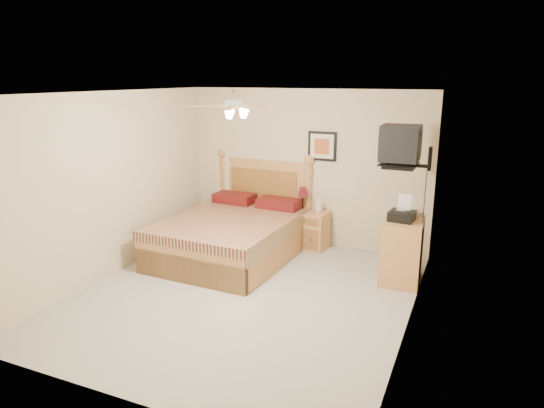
{
  "coord_description": "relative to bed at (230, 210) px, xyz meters",
  "views": [
    {
      "loc": [
        2.55,
        -5.04,
        2.68
      ],
      "look_at": [
        -0.01,
        0.9,
        0.97
      ],
      "focal_mm": 32.0,
      "sensor_mm": 36.0,
      "label": 1
    }
  ],
  "objects": [
    {
      "name": "wall_front",
      "position": [
        0.79,
        -3.37,
        0.51
      ],
      "size": [
        4.0,
        0.04,
        2.5
      ],
      "primitive_type": "cube",
      "color": "beige",
      "rests_on": "ground"
    },
    {
      "name": "fax_machine",
      "position": [
        2.49,
        0.08,
        0.28
      ],
      "size": [
        0.35,
        0.36,
        0.33
      ],
      "primitive_type": null,
      "rotation": [
        0.0,
        0.0,
        -0.1
      ],
      "color": "black",
      "rests_on": "dresser"
    },
    {
      "name": "bed",
      "position": [
        0.0,
        0.0,
        0.0
      ],
      "size": [
        1.83,
        2.35,
        1.48
      ],
      "primitive_type": null,
      "rotation": [
        0.0,
        0.0,
        -0.04
      ],
      "color": "#AB6A3B",
      "rests_on": "ground"
    },
    {
      "name": "wall_back",
      "position": [
        0.79,
        1.13,
        0.51
      ],
      "size": [
        4.0,
        0.04,
        2.5
      ],
      "primitive_type": "cube",
      "color": "beige",
      "rests_on": "ground"
    },
    {
      "name": "framed_picture",
      "position": [
        1.06,
        1.11,
        0.88
      ],
      "size": [
        0.46,
        0.04,
        0.46
      ],
      "primitive_type": "cube",
      "color": "black",
      "rests_on": "wall_back"
    },
    {
      "name": "ceiling",
      "position": [
        0.79,
        -1.12,
        1.76
      ],
      "size": [
        4.0,
        4.5,
        0.04
      ],
      "primitive_type": "cube",
      "color": "white",
      "rests_on": "ground"
    },
    {
      "name": "ceiling_fan",
      "position": [
        0.79,
        -1.32,
        1.62
      ],
      "size": [
        1.14,
        1.14,
        0.28
      ],
      "primitive_type": null,
      "color": "white",
      "rests_on": "ceiling"
    },
    {
      "name": "table_lamp",
      "position": [
        0.82,
        0.92,
        0.04
      ],
      "size": [
        0.24,
        0.24,
        0.38
      ],
      "primitive_type": null,
      "rotation": [
        0.0,
        0.0,
        -0.18
      ],
      "color": "maroon",
      "rests_on": "nightstand"
    },
    {
      "name": "wall_tv",
      "position": [
        2.54,
        0.22,
        1.07
      ],
      "size": [
        0.56,
        0.46,
        0.58
      ],
      "primitive_type": null,
      "color": "black",
      "rests_on": "wall_right"
    },
    {
      "name": "wall_left",
      "position": [
        -1.21,
        -1.12,
        0.51
      ],
      "size": [
        0.04,
        4.5,
        2.5
      ],
      "primitive_type": "cube",
      "color": "beige",
      "rests_on": "ground"
    },
    {
      "name": "nightstand",
      "position": [
        0.96,
        0.88,
        -0.44
      ],
      "size": [
        0.59,
        0.46,
        0.59
      ],
      "primitive_type": "cube",
      "rotation": [
        0.0,
        0.0,
        -0.1
      ],
      "color": "tan",
      "rests_on": "ground"
    },
    {
      "name": "lotion_bottle",
      "position": [
        1.09,
        0.92,
        -0.02
      ],
      "size": [
        0.12,
        0.12,
        0.24
      ],
      "primitive_type": "imported",
      "rotation": [
        0.0,
        0.0,
        -0.29
      ],
      "color": "silver",
      "rests_on": "nightstand"
    },
    {
      "name": "magazine_lower",
      "position": [
        2.51,
        0.42,
        0.13
      ],
      "size": [
        0.29,
        0.33,
        0.03
      ],
      "primitive_type": "imported",
      "rotation": [
        0.0,
        0.0,
        0.33
      ],
      "color": "beige",
      "rests_on": "dresser"
    },
    {
      "name": "magazine_upper",
      "position": [
        2.53,
        0.42,
        0.15
      ],
      "size": [
        0.26,
        0.29,
        0.02
      ],
      "primitive_type": "imported",
      "rotation": [
        0.0,
        0.0,
        0.41
      ],
      "color": "gray",
      "rests_on": "magazine_lower"
    },
    {
      "name": "floor",
      "position": [
        0.79,
        -1.12,
        -0.74
      ],
      "size": [
        4.5,
        4.5,
        0.0
      ],
      "primitive_type": "plane",
      "color": "#AAA499",
      "rests_on": "ground"
    },
    {
      "name": "wall_right",
      "position": [
        2.79,
        -1.12,
        0.51
      ],
      "size": [
        0.04,
        4.5,
        2.5
      ],
      "primitive_type": "cube",
      "color": "beige",
      "rests_on": "ground"
    },
    {
      "name": "dresser",
      "position": [
        2.52,
        0.12,
        -0.31
      ],
      "size": [
        0.54,
        0.75,
        0.85
      ],
      "primitive_type": "cube",
      "rotation": [
        0.0,
        0.0,
        0.05
      ],
      "color": "#B27939",
      "rests_on": "ground"
    }
  ]
}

